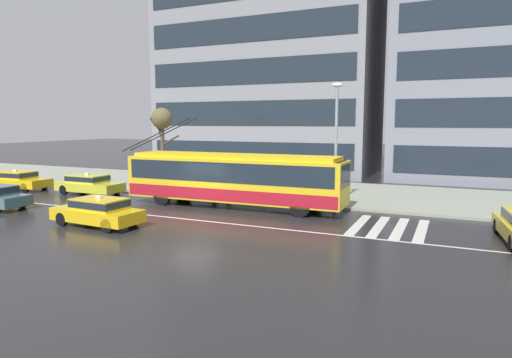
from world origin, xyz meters
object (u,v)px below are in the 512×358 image
taxi_queued_behind_bus (89,183)px  pedestrian_approaching_curb (321,172)px  pedestrian_walking_past (228,169)px  pedestrian_at_shelter (214,178)px  bus_shelter (242,165)px  taxi_oncoming_near (98,211)px  street_tree_bare (162,122)px  street_lamp (336,134)px  taxi_far_behind (17,179)px  trolleybus (234,178)px

taxi_queued_behind_bus → pedestrian_approaching_curb: 14.97m
pedestrian_walking_past → pedestrian_approaching_curb: bearing=4.6°
pedestrian_at_shelter → pedestrian_approaching_curb: pedestrian_approaching_curb is taller
bus_shelter → pedestrian_approaching_curb: size_ratio=2.12×
taxi_oncoming_near → street_tree_bare: 12.62m
pedestrian_walking_past → street_lamp: bearing=-13.0°
taxi_queued_behind_bus → street_lamp: bearing=7.5°
taxi_far_behind → taxi_oncoming_near: bearing=-24.8°
taxi_oncoming_near → taxi_queued_behind_bus: bearing=137.0°
taxi_oncoming_near → pedestrian_at_shelter: (0.76, 9.21, 0.47)m
street_tree_bare → taxi_oncoming_near: bearing=-68.0°
pedestrian_at_shelter → street_tree_bare: size_ratio=0.31×
pedestrian_approaching_curb → street_lamp: street_lamp is taller
taxi_far_behind → pedestrian_approaching_curb: bearing=13.1°
trolleybus → pedestrian_walking_past: size_ratio=7.11×
pedestrian_walking_past → trolleybus: bearing=-58.4°
street_tree_bare → pedestrian_at_shelter: bearing=-19.9°
taxi_far_behind → pedestrian_approaching_curb: 21.03m
trolleybus → pedestrian_approaching_curb: bearing=48.9°
pedestrian_approaching_curb → street_lamp: bearing=-57.8°
street_lamp → trolleybus: bearing=-158.1°
taxi_oncoming_near → trolleybus: bearing=61.9°
street_lamp → bus_shelter: bearing=167.1°
taxi_oncoming_near → street_tree_bare: size_ratio=0.78×
bus_shelter → taxi_far_behind: bearing=-165.5°
taxi_queued_behind_bus → taxi_far_behind: (-6.15, -0.47, 0.00)m
bus_shelter → trolleybus: bearing=-70.8°
pedestrian_walking_past → street_lamp: 8.07m
taxi_oncoming_near → bus_shelter: 10.43m
pedestrian_at_shelter → street_lamp: bearing=-4.2°
street_lamp → taxi_oncoming_near: bearing=-135.1°
bus_shelter → pedestrian_approaching_curb: (4.98, 0.76, -0.29)m
taxi_queued_behind_bus → taxi_oncoming_near: bearing=-43.0°
taxi_far_behind → street_tree_bare: (8.70, 5.02, 3.95)m
pedestrian_approaching_curb → taxi_oncoming_near: bearing=-123.7°
taxi_far_behind → street_tree_bare: size_ratio=0.86×
taxi_far_behind → taxi_queued_behind_bus: bearing=4.4°
bus_shelter → pedestrian_at_shelter: size_ratio=2.39×
taxi_oncoming_near → pedestrian_approaching_curb: 13.10m
street_tree_bare → taxi_far_behind: bearing=-150.0°
taxi_far_behind → street_tree_bare: 10.79m
taxi_queued_behind_bus → street_tree_bare: bearing=60.7°
taxi_oncoming_near → street_lamp: street_lamp is taller
bus_shelter → pedestrian_walking_past: (-1.11, 0.28, -0.35)m
trolleybus → bus_shelter: size_ratio=3.26×
trolleybus → pedestrian_at_shelter: size_ratio=7.79×
taxi_oncoming_near → taxi_far_behind: 14.54m
taxi_oncoming_near → bus_shelter: bearing=77.3°
taxi_queued_behind_bus → pedestrian_at_shelter: bearing=18.7°
pedestrian_approaching_curb → street_tree_bare: 12.13m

